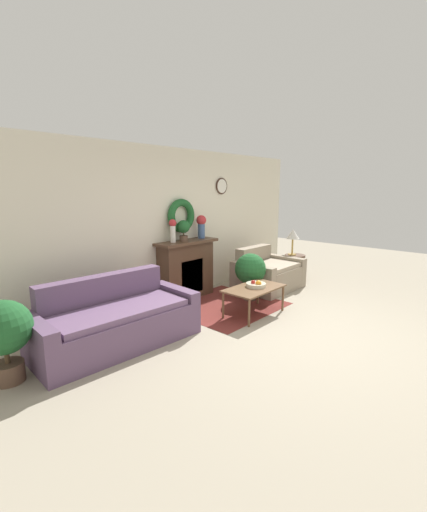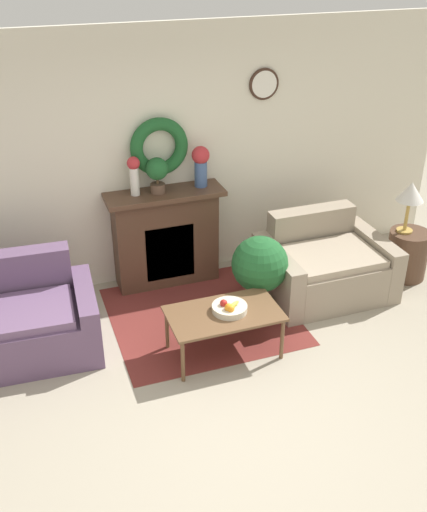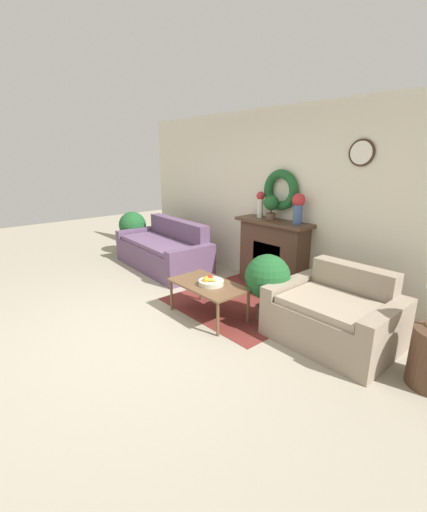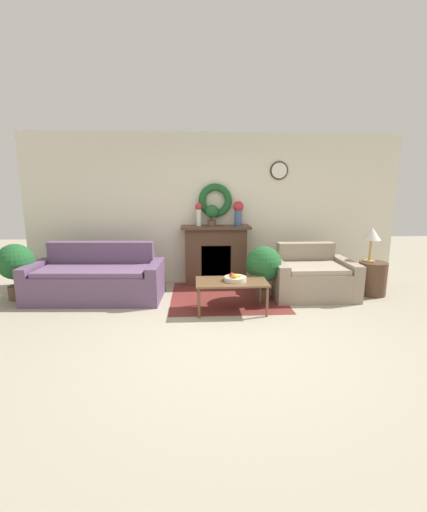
{
  "view_description": "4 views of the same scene",
  "coord_description": "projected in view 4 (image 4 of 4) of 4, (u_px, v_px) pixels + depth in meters",
  "views": [
    {
      "loc": [
        -4.15,
        -2.13,
        2.0
      ],
      "look_at": [
        -0.15,
        1.54,
        0.92
      ],
      "focal_mm": 24.0,
      "sensor_mm": 36.0,
      "label": 1
    },
    {
      "loc": [
        -1.42,
        -3.22,
        3.47
      ],
      "look_at": [
        0.16,
        1.23,
        0.87
      ],
      "focal_mm": 42.0,
      "sensor_mm": 36.0,
      "label": 2
    },
    {
      "loc": [
        3.26,
        -1.68,
        2.01
      ],
      "look_at": [
        -0.05,
        1.2,
        0.72
      ],
      "focal_mm": 24.0,
      "sensor_mm": 36.0,
      "label": 3
    },
    {
      "loc": [
        -0.37,
        -3.74,
        1.78
      ],
      "look_at": [
        -0.07,
        1.52,
        0.69
      ],
      "focal_mm": 24.0,
      "sensor_mm": 36.0,
      "label": 4
    }
  ],
  "objects": [
    {
      "name": "ground_plane",
      "position": [
        227.0,
        339.0,
        4.03
      ],
      "size": [
        16.0,
        16.0,
        0.0
      ],
      "primitive_type": "plane",
      "color": "#9E937F"
    },
    {
      "name": "floor_rug",
      "position": [
        227.0,
        297.0,
        5.57
      ],
      "size": [
        1.8,
        1.68,
        0.01
      ],
      "color": "maroon",
      "rests_on": "ground_plane"
    },
    {
      "name": "wall_back",
      "position": [
        214.0,
        209.0,
        6.27
      ],
      "size": [
        6.8,
        0.2,
        2.7
      ],
      "color": "beige",
      "rests_on": "ground_plane"
    },
    {
      "name": "fireplace",
      "position": [
        216.0,
        255.0,
        6.24
      ],
      "size": [
        1.24,
        0.41,
        1.07
      ],
      "color": "#4C3323",
      "rests_on": "ground_plane"
    },
    {
      "name": "couch_left",
      "position": [
        97.0,
        279.0,
        5.44
      ],
      "size": [
        2.11,
        1.02,
        0.87
      ],
      "rotation": [
        0.0,
        0.0,
        -0.05
      ],
      "color": "#604766",
      "rests_on": "ground_plane"
    },
    {
      "name": "loveseat_right",
      "position": [
        311.0,
        277.0,
        5.62
      ],
      "size": [
        1.31,
        0.98,
        0.82
      ],
      "rotation": [
        0.0,
        0.0,
        -0.0
      ],
      "color": "gray",
      "rests_on": "ground_plane"
    },
    {
      "name": "coffee_table",
      "position": [
        231.0,
        284.0,
        4.87
      ],
      "size": [
        1.02,
        0.58,
        0.45
      ],
      "color": "brown",
      "rests_on": "ground_plane"
    },
    {
      "name": "fruit_bowl",
      "position": [
        235.0,
        278.0,
        4.86
      ],
      "size": [
        0.32,
        0.32,
        0.12
      ],
      "color": "beige",
      "rests_on": "coffee_table"
    },
    {
      "name": "side_table_by_loveseat",
      "position": [
        372.0,
        278.0,
        5.65
      ],
      "size": [
        0.45,
        0.45,
        0.55
      ],
      "color": "#4C3323",
      "rests_on": "ground_plane"
    },
    {
      "name": "table_lamp",
      "position": [
        372.0,
        235.0,
        5.54
      ],
      "size": [
        0.29,
        0.29,
        0.57
      ],
      "color": "#B28E42",
      "rests_on": "side_table_by_loveseat"
    },
    {
      "name": "vase_on_mantel_left",
      "position": [
        199.0,
        213.0,
        6.07
      ],
      "size": [
        0.13,
        0.13,
        0.4
      ],
      "color": "silver",
      "rests_on": "fireplace"
    },
    {
      "name": "vase_on_mantel_right",
      "position": [
        238.0,
        211.0,
        6.11
      ],
      "size": [
        0.19,
        0.19,
        0.43
      ],
      "color": "#3D5684",
      "rests_on": "fireplace"
    },
    {
      "name": "potted_plant_on_mantel",
      "position": [
        212.0,
        213.0,
        6.07
      ],
      "size": [
        0.23,
        0.23,
        0.37
      ],
      "color": "brown",
      "rests_on": "fireplace"
    },
    {
      "name": "potted_plant_floor_by_couch",
      "position": [
        16.0,
        265.0,
        5.38
      ],
      "size": [
        0.56,
        0.56,
        0.89
      ],
      "color": "brown",
      "rests_on": "ground_plane"
    },
    {
      "name": "potted_plant_floor_by_loveseat",
      "position": [
        263.0,
        266.0,
        5.35
      ],
      "size": [
        0.56,
        0.56,
        0.86
      ],
      "color": "brown",
      "rests_on": "ground_plane"
    }
  ]
}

